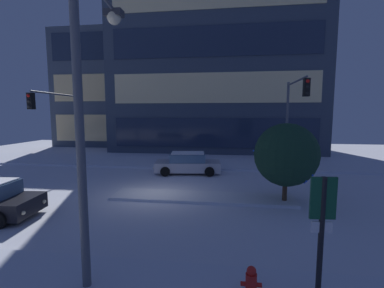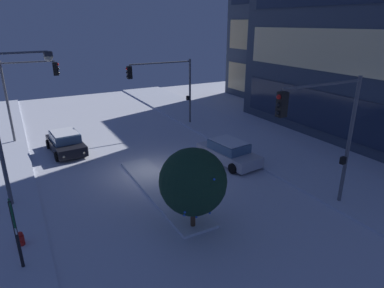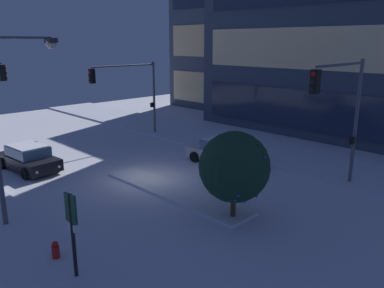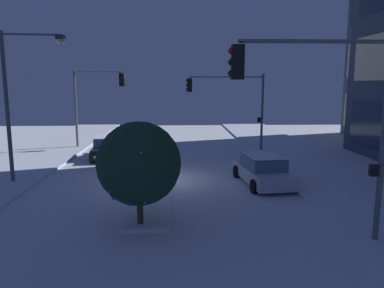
{
  "view_description": "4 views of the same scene",
  "coord_description": "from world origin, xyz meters",
  "px_view_note": "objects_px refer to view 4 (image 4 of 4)",
  "views": [
    {
      "loc": [
        3.69,
        -13.18,
        4.22
      ],
      "look_at": [
        1.7,
        1.8,
        2.49
      ],
      "focal_mm": 24.88,
      "sensor_mm": 36.0,
      "label": 1
    },
    {
      "loc": [
        17.6,
        -6.62,
        8.72
      ],
      "look_at": [
        2.63,
        1.5,
        2.46
      ],
      "focal_mm": 31.03,
      "sensor_mm": 36.0,
      "label": 2
    },
    {
      "loc": [
        15.94,
        -12.31,
        7.27
      ],
      "look_at": [
        2.52,
        0.9,
        2.29
      ],
      "focal_mm": 36.24,
      "sensor_mm": 36.0,
      "label": 3
    },
    {
      "loc": [
        18.81,
        0.86,
        5.04
      ],
      "look_at": [
        1.07,
        1.54,
        2.11
      ],
      "focal_mm": 33.98,
      "sensor_mm": 36.0,
      "label": 4
    }
  ],
  "objects_px": {
    "decorated_tree_median": "(139,163)",
    "car_near": "(109,148)",
    "car_far": "(263,170)",
    "traffic_light_corner_far_right": "(327,104)",
    "traffic_light_corner_far_left": "(232,98)",
    "traffic_light_corner_near_left": "(95,94)",
    "street_lamp_arched": "(23,86)"
  },
  "relations": [
    {
      "from": "car_near",
      "to": "car_far",
      "type": "height_order",
      "value": "same"
    },
    {
      "from": "traffic_light_corner_near_left",
      "to": "street_lamp_arched",
      "type": "height_order",
      "value": "street_lamp_arched"
    },
    {
      "from": "car_far",
      "to": "traffic_light_corner_far_left",
      "type": "distance_m",
      "value": 9.71
    },
    {
      "from": "car_near",
      "to": "car_far",
      "type": "xyz_separation_m",
      "value": [
        7.06,
        9.11,
        0.0
      ]
    },
    {
      "from": "decorated_tree_median",
      "to": "car_far",
      "type": "bearing_deg",
      "value": 134.05
    },
    {
      "from": "traffic_light_corner_far_right",
      "to": "traffic_light_corner_near_left",
      "type": "relative_size",
      "value": 1.05
    },
    {
      "from": "decorated_tree_median",
      "to": "traffic_light_corner_far_left",
      "type": "bearing_deg",
      "value": 159.87
    },
    {
      "from": "decorated_tree_median",
      "to": "traffic_light_corner_far_right",
      "type": "bearing_deg",
      "value": 74.49
    },
    {
      "from": "traffic_light_corner_near_left",
      "to": "decorated_tree_median",
      "type": "height_order",
      "value": "traffic_light_corner_near_left"
    },
    {
      "from": "traffic_light_corner_near_left",
      "to": "decorated_tree_median",
      "type": "bearing_deg",
      "value": -72.78
    },
    {
      "from": "traffic_light_corner_near_left",
      "to": "street_lamp_arched",
      "type": "relative_size",
      "value": 0.82
    },
    {
      "from": "traffic_light_corner_far_right",
      "to": "traffic_light_corner_near_left",
      "type": "xyz_separation_m",
      "value": [
        -18.07,
        -10.93,
        -0.16
      ]
    },
    {
      "from": "car_far",
      "to": "traffic_light_corner_far_right",
      "type": "height_order",
      "value": "traffic_light_corner_far_right"
    },
    {
      "from": "traffic_light_corner_far_right",
      "to": "traffic_light_corner_far_left",
      "type": "xyz_separation_m",
      "value": [
        -16.21,
        -0.49,
        -0.39
      ]
    },
    {
      "from": "decorated_tree_median",
      "to": "car_near",
      "type": "bearing_deg",
      "value": -164.6
    },
    {
      "from": "car_far",
      "to": "street_lamp_arched",
      "type": "bearing_deg",
      "value": 80.27
    },
    {
      "from": "traffic_light_corner_far_left",
      "to": "car_far",
      "type": "bearing_deg",
      "value": 91.96
    },
    {
      "from": "car_near",
      "to": "traffic_light_corner_far_left",
      "type": "height_order",
      "value": "traffic_light_corner_far_left"
    },
    {
      "from": "car_far",
      "to": "decorated_tree_median",
      "type": "xyz_separation_m",
      "value": [
        5.48,
        -5.66,
        1.61
      ]
    },
    {
      "from": "car_near",
      "to": "traffic_light_corner_near_left",
      "type": "relative_size",
      "value": 0.73
    },
    {
      "from": "car_far",
      "to": "decorated_tree_median",
      "type": "height_order",
      "value": "decorated_tree_median"
    },
    {
      "from": "car_far",
      "to": "decorated_tree_median",
      "type": "distance_m",
      "value": 8.04
    },
    {
      "from": "car_far",
      "to": "decorated_tree_median",
      "type": "bearing_deg",
      "value": 127.27
    },
    {
      "from": "car_near",
      "to": "car_far",
      "type": "distance_m",
      "value": 11.52
    },
    {
      "from": "car_near",
      "to": "traffic_light_corner_far_right",
      "type": "height_order",
      "value": "traffic_light_corner_far_right"
    },
    {
      "from": "traffic_light_corner_far_right",
      "to": "decorated_tree_median",
      "type": "bearing_deg",
      "value": -15.51
    },
    {
      "from": "traffic_light_corner_far_right",
      "to": "street_lamp_arched",
      "type": "bearing_deg",
      "value": -32.46
    },
    {
      "from": "street_lamp_arched",
      "to": "traffic_light_corner_far_left",
      "type": "bearing_deg",
      "value": 30.19
    },
    {
      "from": "traffic_light_corner_far_right",
      "to": "traffic_light_corner_near_left",
      "type": "height_order",
      "value": "traffic_light_corner_far_right"
    },
    {
      "from": "traffic_light_corner_far_right",
      "to": "car_far",
      "type": "bearing_deg",
      "value": -88.59
    },
    {
      "from": "car_far",
      "to": "traffic_light_corner_far_right",
      "type": "bearing_deg",
      "value": 174.63
    },
    {
      "from": "traffic_light_corner_near_left",
      "to": "decorated_tree_median",
      "type": "xyz_separation_m",
      "value": [
        16.45,
        5.1,
        -1.97
      ]
    }
  ]
}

